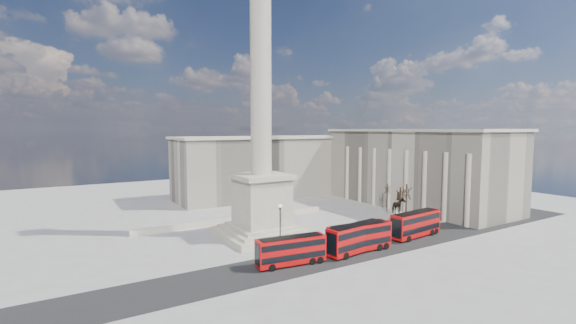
{
  "coord_description": "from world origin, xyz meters",
  "views": [
    {
      "loc": [
        -30.32,
        -53.78,
        18.53
      ],
      "look_at": [
        2.78,
        0.7,
        13.1
      ],
      "focal_mm": 24.0,
      "sensor_mm": 36.0,
      "label": 1
    }
  ],
  "objects_px": {
    "pedestrian_crossing": "(358,225)",
    "pedestrian_standing": "(426,223)",
    "red_bus_d": "(416,224)",
    "pedestrian_walking": "(392,227)",
    "red_bus_b": "(357,238)",
    "nelsons_column": "(261,162)",
    "equestrian_statue": "(398,221)",
    "victorian_lamp": "(280,222)",
    "red_bus_a": "(292,250)",
    "red_bus_c": "(360,237)"
  },
  "relations": [
    {
      "from": "pedestrian_crossing",
      "to": "pedestrian_standing",
      "type": "bearing_deg",
      "value": -168.69
    },
    {
      "from": "red_bus_d",
      "to": "pedestrian_walking",
      "type": "relative_size",
      "value": 6.1
    },
    {
      "from": "red_bus_d",
      "to": "red_bus_b",
      "type": "bearing_deg",
      "value": 178.86
    },
    {
      "from": "red_bus_d",
      "to": "pedestrian_walking",
      "type": "height_order",
      "value": "red_bus_d"
    },
    {
      "from": "nelsons_column",
      "to": "equestrian_statue",
      "type": "xyz_separation_m",
      "value": [
        19.64,
        -12.98,
        -10.19
      ]
    },
    {
      "from": "nelsons_column",
      "to": "victorian_lamp",
      "type": "xyz_separation_m",
      "value": [
        -0.44,
        -7.2,
        -8.92
      ]
    },
    {
      "from": "red_bus_a",
      "to": "red_bus_c",
      "type": "bearing_deg",
      "value": 4.65
    },
    {
      "from": "nelsons_column",
      "to": "red_bus_d",
      "type": "distance_m",
      "value": 28.72
    },
    {
      "from": "red_bus_d",
      "to": "red_bus_a",
      "type": "bearing_deg",
      "value": 175.71
    },
    {
      "from": "equestrian_statue",
      "to": "red_bus_b",
      "type": "bearing_deg",
      "value": -166.47
    },
    {
      "from": "victorian_lamp",
      "to": "pedestrian_crossing",
      "type": "xyz_separation_m",
      "value": [
        17.93,
        1.94,
        -3.24
      ]
    },
    {
      "from": "red_bus_b",
      "to": "pedestrian_standing",
      "type": "height_order",
      "value": "red_bus_b"
    },
    {
      "from": "red_bus_a",
      "to": "pedestrian_standing",
      "type": "distance_m",
      "value": 32.54
    },
    {
      "from": "nelsons_column",
      "to": "pedestrian_walking",
      "type": "distance_m",
      "value": 26.57
    },
    {
      "from": "victorian_lamp",
      "to": "pedestrian_standing",
      "type": "relative_size",
      "value": 4.05
    },
    {
      "from": "pedestrian_crossing",
      "to": "nelsons_column",
      "type": "bearing_deg",
      "value": 23.1
    },
    {
      "from": "nelsons_column",
      "to": "pedestrian_standing",
      "type": "xyz_separation_m",
      "value": [
        28.97,
        -11.5,
        -12.08
      ]
    },
    {
      "from": "red_bus_c",
      "to": "nelsons_column",
      "type": "bearing_deg",
      "value": 120.44
    },
    {
      "from": "pedestrian_standing",
      "to": "pedestrian_crossing",
      "type": "relative_size",
      "value": 1.11
    },
    {
      "from": "red_bus_a",
      "to": "equestrian_statue",
      "type": "xyz_separation_m",
      "value": [
        22.97,
        2.31,
        0.64
      ]
    },
    {
      "from": "red_bus_d",
      "to": "victorian_lamp",
      "type": "height_order",
      "value": "victorian_lamp"
    },
    {
      "from": "pedestrian_walking",
      "to": "pedestrian_standing",
      "type": "bearing_deg",
      "value": -34.82
    },
    {
      "from": "pedestrian_walking",
      "to": "pedestrian_crossing",
      "type": "xyz_separation_m",
      "value": [
        -3.99,
        4.75,
        -0.15
      ]
    },
    {
      "from": "red_bus_a",
      "to": "pedestrian_walking",
      "type": "distance_m",
      "value": 25.4
    },
    {
      "from": "red_bus_d",
      "to": "pedestrian_crossing",
      "type": "relative_size",
      "value": 7.29
    },
    {
      "from": "red_bus_b",
      "to": "red_bus_c",
      "type": "xyz_separation_m",
      "value": [
        0.72,
        0.07,
        -0.02
      ]
    },
    {
      "from": "victorian_lamp",
      "to": "equestrian_statue",
      "type": "height_order",
      "value": "equestrian_statue"
    },
    {
      "from": "nelsons_column",
      "to": "red_bus_b",
      "type": "distance_m",
      "value": 20.62
    },
    {
      "from": "nelsons_column",
      "to": "victorian_lamp",
      "type": "bearing_deg",
      "value": -93.48
    },
    {
      "from": "red_bus_a",
      "to": "pedestrian_walking",
      "type": "bearing_deg",
      "value": 18.82
    },
    {
      "from": "red_bus_a",
      "to": "nelsons_column",
      "type": "bearing_deg",
      "value": 84.51
    },
    {
      "from": "pedestrian_standing",
      "to": "pedestrian_walking",
      "type": "bearing_deg",
      "value": -13.09
    },
    {
      "from": "red_bus_d",
      "to": "equestrian_statue",
      "type": "distance_m",
      "value": 3.17
    },
    {
      "from": "victorian_lamp",
      "to": "equestrian_statue",
      "type": "xyz_separation_m",
      "value": [
        20.08,
        -5.78,
        -1.27
      ]
    },
    {
      "from": "nelsons_column",
      "to": "red_bus_b",
      "type": "bearing_deg",
      "value": -63.5
    },
    {
      "from": "victorian_lamp",
      "to": "equestrian_statue",
      "type": "distance_m",
      "value": 20.93
    },
    {
      "from": "red_bus_c",
      "to": "pedestrian_walking",
      "type": "xyz_separation_m",
      "value": [
        12.89,
        5.73,
        -1.36
      ]
    },
    {
      "from": "red_bus_a",
      "to": "red_bus_b",
      "type": "height_order",
      "value": "red_bus_b"
    },
    {
      "from": "pedestrian_standing",
      "to": "red_bus_b",
      "type": "bearing_deg",
      "value": 9.75
    },
    {
      "from": "nelsons_column",
      "to": "red_bus_d",
      "type": "height_order",
      "value": "nelsons_column"
    },
    {
      "from": "red_bus_b",
      "to": "pedestrian_standing",
      "type": "bearing_deg",
      "value": 3.88
    },
    {
      "from": "red_bus_c",
      "to": "pedestrian_walking",
      "type": "relative_size",
      "value": 5.94
    },
    {
      "from": "red_bus_c",
      "to": "equestrian_statue",
      "type": "bearing_deg",
      "value": 15.82
    },
    {
      "from": "victorian_lamp",
      "to": "equestrian_statue",
      "type": "bearing_deg",
      "value": -16.07
    },
    {
      "from": "red_bus_a",
      "to": "pedestrian_walking",
      "type": "height_order",
      "value": "red_bus_a"
    },
    {
      "from": "pedestrian_standing",
      "to": "equestrian_statue",
      "type": "bearing_deg",
      "value": 7.23
    },
    {
      "from": "nelsons_column",
      "to": "pedestrian_walking",
      "type": "bearing_deg",
      "value": -24.98
    },
    {
      "from": "victorian_lamp",
      "to": "pedestrian_standing",
      "type": "xyz_separation_m",
      "value": [
        29.4,
        -4.3,
        -3.16
      ]
    },
    {
      "from": "red_bus_c",
      "to": "red_bus_d",
      "type": "bearing_deg",
      "value": 6.29
    },
    {
      "from": "red_bus_a",
      "to": "pedestrian_standing",
      "type": "relative_size",
      "value": 5.96
    }
  ]
}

